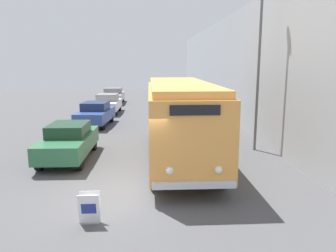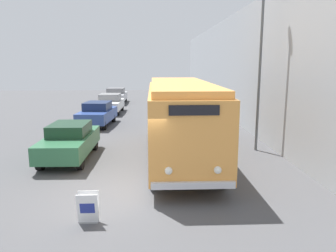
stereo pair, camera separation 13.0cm
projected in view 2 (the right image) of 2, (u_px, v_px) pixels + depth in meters
ground_plane at (125, 194)px, 10.11m from camera, size 80.00×80.00×0.00m
building_wall_right at (249, 68)px, 19.52m from camera, size 0.30×60.00×7.34m
vintage_bus at (180, 116)px, 13.50m from camera, size 2.51×9.33×3.22m
sign_board at (88, 208)px, 8.24m from camera, size 0.53×0.30×0.80m
streetlamp at (261, 42)px, 14.32m from camera, size 0.36×0.36×7.76m
parked_car_near at (70, 141)px, 13.72m from camera, size 1.82×4.33×1.50m
parked_car_mid at (97, 114)px, 21.15m from camera, size 2.14×4.20×1.52m
parked_car_far at (110, 103)px, 26.53m from camera, size 1.98×4.15×1.55m
parked_car_distant at (116, 95)px, 33.08m from camera, size 1.95×4.53×1.54m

